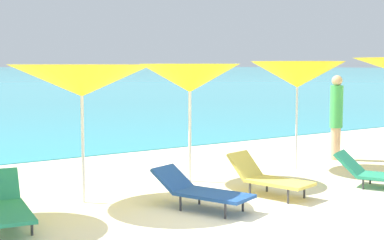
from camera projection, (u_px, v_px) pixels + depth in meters
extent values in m
cube|color=beige|center=(7.00, 147.00, 16.03)|extent=(50.00, 100.00, 0.30)
cylinder|color=silver|center=(83.00, 138.00, 8.84)|extent=(0.05, 0.05, 2.03)
cone|color=yellow|center=(82.00, 80.00, 8.76)|extent=(2.28, 2.28, 0.49)
sphere|color=silver|center=(81.00, 70.00, 8.74)|extent=(0.07, 0.07, 0.07)
cylinder|color=silver|center=(190.00, 127.00, 10.48)|extent=(0.05, 0.05, 2.04)
cone|color=yellow|center=(190.00, 78.00, 10.39)|extent=(1.96, 1.96, 0.52)
sphere|color=silver|center=(190.00, 69.00, 10.38)|extent=(0.07, 0.07, 0.07)
cylinder|color=silver|center=(297.00, 119.00, 11.69)|extent=(0.04, 0.04, 2.09)
cone|color=yellow|center=(297.00, 74.00, 11.61)|extent=(1.96, 1.96, 0.53)
sphere|color=silver|center=(298.00, 66.00, 11.59)|extent=(0.07, 0.07, 0.07)
cube|color=#268C66|center=(8.00, 212.00, 7.48)|extent=(0.76, 1.37, 0.05)
cube|color=#268C66|center=(0.00, 185.00, 8.15)|extent=(0.56, 0.37, 0.45)
cylinder|color=#333338|center=(32.00, 228.00, 7.21)|extent=(0.04, 0.04, 0.20)
cylinder|color=#333338|center=(21.00, 211.00, 8.03)|extent=(0.04, 0.04, 0.20)
cube|color=#268C66|center=(350.00, 163.00, 10.22)|extent=(0.73, 0.66, 0.41)
cylinder|color=#333338|center=(363.00, 184.00, 9.87)|extent=(0.04, 0.04, 0.18)
cylinder|color=#333338|center=(370.00, 179.00, 10.33)|extent=(0.04, 0.04, 0.18)
cube|color=#1E478C|center=(214.00, 195.00, 8.37)|extent=(0.93, 1.24, 0.05)
cube|color=#1E478C|center=(172.00, 178.00, 8.78)|extent=(0.68, 0.62, 0.35)
cylinder|color=#333338|center=(225.00, 211.00, 7.98)|extent=(0.04, 0.04, 0.22)
cylinder|color=#333338|center=(243.00, 204.00, 8.39)|extent=(0.04, 0.04, 0.22)
cylinder|color=#333338|center=(180.00, 203.00, 8.42)|extent=(0.04, 0.04, 0.22)
cylinder|color=#333338|center=(199.00, 197.00, 8.83)|extent=(0.04, 0.04, 0.22)
cube|color=#D8BF4C|center=(280.00, 182.00, 9.22)|extent=(0.81, 1.14, 0.05)
cube|color=#D8BF4C|center=(245.00, 165.00, 9.66)|extent=(0.63, 0.51, 0.43)
cylinder|color=#333338|center=(288.00, 196.00, 8.85)|extent=(0.04, 0.04, 0.23)
cylinder|color=#333338|center=(304.00, 191.00, 9.22)|extent=(0.04, 0.04, 0.23)
cylinder|color=#333338|center=(250.00, 190.00, 9.32)|extent=(0.04, 0.04, 0.23)
cylinder|color=#333338|center=(267.00, 185.00, 9.69)|extent=(0.04, 0.04, 0.23)
cylinder|color=#DBAA84|center=(336.00, 144.00, 12.95)|extent=(0.22, 0.22, 0.73)
cylinder|color=#3FB259|center=(336.00, 107.00, 12.87)|extent=(0.29, 0.29, 0.95)
sphere|color=#DBAA84|center=(337.00, 81.00, 12.81)|extent=(0.24, 0.24, 0.24)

